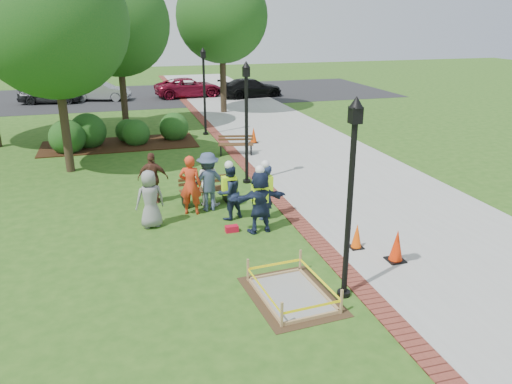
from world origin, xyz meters
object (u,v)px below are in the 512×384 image
object	(u,v)px
lamp_near	(351,186)
hivis_worker_a	(260,199)
hivis_worker_c	(229,190)
bench_near	(205,196)
hivis_worker_b	(265,190)
cone_front	(397,246)
wet_concrete_pad	(292,287)

from	to	relation	value
lamp_near	hivis_worker_a	distance (m)	4.10
hivis_worker_c	bench_near	bearing A→B (deg)	108.72
lamp_near	hivis_worker_b	size ratio (longest dim) A/B	2.38
cone_front	hivis_worker_a	distance (m)	3.80
cone_front	hivis_worker_b	distance (m)	4.20
wet_concrete_pad	hivis_worker_c	xyz separation A→B (m)	(-0.28, 4.61, 0.65)
hivis_worker_a	hivis_worker_b	bearing A→B (deg)	64.42
wet_concrete_pad	hivis_worker_b	bearing A→B (deg)	80.52
hivis_worker_a	hivis_worker_c	xyz separation A→B (m)	(-0.58, 1.16, -0.07)
cone_front	hivis_worker_c	world-z (taller)	hivis_worker_c
lamp_near	hivis_worker_a	xyz separation A→B (m)	(-0.78, 3.72, -1.53)
lamp_near	hivis_worker_a	world-z (taller)	lamp_near
cone_front	lamp_near	world-z (taller)	lamp_near
hivis_worker_a	bench_near	bearing A→B (deg)	112.48
cone_front	hivis_worker_a	xyz separation A→B (m)	(-2.68, 2.64, 0.55)
bench_near	wet_concrete_pad	bearing A→B (deg)	-82.88
hivis_worker_a	hivis_worker_c	bearing A→B (deg)	116.78
hivis_worker_a	cone_front	bearing A→B (deg)	-44.55
cone_front	lamp_near	bearing A→B (deg)	-150.21
hivis_worker_b	hivis_worker_c	xyz separation A→B (m)	(-1.00, 0.29, -0.01)
wet_concrete_pad	hivis_worker_a	world-z (taller)	hivis_worker_a
wet_concrete_pad	hivis_worker_a	bearing A→B (deg)	84.92
hivis_worker_c	hivis_worker_a	bearing A→B (deg)	-63.22
lamp_near	hivis_worker_c	world-z (taller)	lamp_near
cone_front	wet_concrete_pad	bearing A→B (deg)	-164.62
hivis_worker_c	cone_front	bearing A→B (deg)	-49.30
bench_near	lamp_near	bearing A→B (deg)	-73.69
cone_front	lamp_near	size ratio (longest dim) A/B	0.20
wet_concrete_pad	bench_near	world-z (taller)	bench_near
wet_concrete_pad	hivis_worker_b	world-z (taller)	hivis_worker_b
lamp_near	hivis_worker_c	distance (m)	5.31
wet_concrete_pad	hivis_worker_b	distance (m)	4.43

